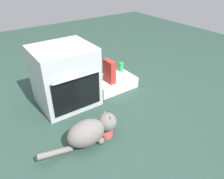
# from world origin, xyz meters

# --- Properties ---
(ground) EXTENTS (8.00, 8.00, 0.00)m
(ground) POSITION_xyz_m (0.00, 0.00, 0.00)
(ground) COLOR #284238
(oven) EXTENTS (0.61, 0.59, 0.67)m
(oven) POSITION_xyz_m (0.03, 0.49, 0.33)
(oven) COLOR #B7BABF
(oven) RESTS_ON ground
(pantry_cabinet) EXTENTS (0.53, 0.36, 0.13)m
(pantry_cabinet) POSITION_xyz_m (0.66, 0.47, 0.07)
(pantry_cabinet) COLOR white
(pantry_cabinet) RESTS_ON ground
(food_bowl) EXTENTS (0.13, 0.13, 0.07)m
(food_bowl) POSITION_xyz_m (0.09, -0.22, 0.03)
(food_bowl) COLOR #C64C47
(food_bowl) RESTS_ON ground
(cat) EXTENTS (0.75, 0.23, 0.25)m
(cat) POSITION_xyz_m (-0.07, -0.22, 0.13)
(cat) COLOR slate
(cat) RESTS_ON ground
(cereal_box) EXTENTS (0.07, 0.18, 0.28)m
(cereal_box) POSITION_xyz_m (0.56, 0.42, 0.27)
(cereal_box) COLOR #B72D28
(cereal_box) RESTS_ON pantry_cabinet
(soda_can) EXTENTS (0.07, 0.07, 0.12)m
(soda_can) POSITION_xyz_m (0.86, 0.57, 0.19)
(soda_can) COLOR green
(soda_can) RESTS_ON pantry_cabinet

